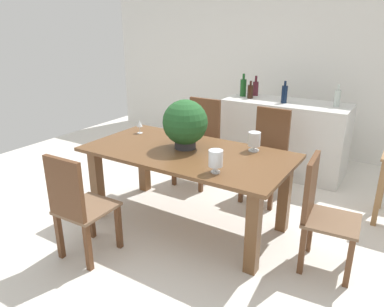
# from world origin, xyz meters

# --- Properties ---
(ground_plane) EXTENTS (7.04, 7.04, 0.00)m
(ground_plane) POSITION_xyz_m (0.00, 0.00, 0.00)
(ground_plane) COLOR silver
(back_wall) EXTENTS (6.40, 0.10, 2.60)m
(back_wall) POSITION_xyz_m (0.00, 2.60, 1.30)
(back_wall) COLOR white
(back_wall) RESTS_ON ground
(dining_table) EXTENTS (1.95, 1.00, 0.76)m
(dining_table) POSITION_xyz_m (0.00, -0.17, 0.63)
(dining_table) COLOR brown
(dining_table) RESTS_ON ground
(chair_far_left) EXTENTS (0.46, 0.48, 1.03)m
(chair_far_left) POSITION_xyz_m (-0.44, 0.81, 0.55)
(chair_far_left) COLOR brown
(chair_far_left) RESTS_ON ground
(chair_far_right) EXTENTS (0.42, 0.45, 1.02)m
(chair_far_right) POSITION_xyz_m (0.44, 0.80, 0.55)
(chair_far_right) COLOR brown
(chair_far_right) RESTS_ON ground
(chair_near_left) EXTENTS (0.42, 0.45, 0.94)m
(chair_near_left) POSITION_xyz_m (-0.44, -1.14, 0.51)
(chair_near_left) COLOR brown
(chair_near_left) RESTS_ON ground
(chair_foot_end) EXTENTS (0.45, 0.44, 0.93)m
(chair_foot_end) POSITION_xyz_m (1.25, -0.18, 0.51)
(chair_foot_end) COLOR brown
(chair_foot_end) RESTS_ON ground
(flower_centerpiece) EXTENTS (0.43, 0.43, 0.47)m
(flower_centerpiece) POSITION_xyz_m (-0.06, -0.11, 1.01)
(flower_centerpiece) COLOR #333338
(flower_centerpiece) RESTS_ON dining_table
(crystal_vase_left) EXTENTS (0.12, 0.12, 0.18)m
(crystal_vase_left) POSITION_xyz_m (0.53, 0.16, 0.87)
(crystal_vase_left) COLOR silver
(crystal_vase_left) RESTS_ON dining_table
(crystal_vase_center_near) EXTENTS (0.12, 0.12, 0.19)m
(crystal_vase_center_near) POSITION_xyz_m (0.47, -0.49, 0.88)
(crystal_vase_center_near) COLOR silver
(crystal_vase_center_near) RESTS_ON dining_table
(wine_glass) EXTENTS (0.06, 0.06, 0.15)m
(wine_glass) POSITION_xyz_m (-0.75, 0.04, 0.86)
(wine_glass) COLOR silver
(wine_glass) RESTS_ON dining_table
(kitchen_counter) EXTENTS (1.57, 0.66, 0.94)m
(kitchen_counter) POSITION_xyz_m (0.34, 1.66, 0.47)
(kitchen_counter) COLOR silver
(kitchen_counter) RESTS_ON ground
(wine_bottle_dark) EXTENTS (0.08, 0.08, 0.23)m
(wine_bottle_dark) POSITION_xyz_m (-0.15, 1.62, 1.04)
(wine_bottle_dark) COLOR black
(wine_bottle_dark) RESTS_ON kitchen_counter
(wine_bottle_amber) EXTENTS (0.08, 0.08, 0.31)m
(wine_bottle_amber) POSITION_xyz_m (-0.29, 1.70, 1.07)
(wine_bottle_amber) COLOR #194C1E
(wine_bottle_amber) RESTS_ON kitchen_counter
(wine_bottle_green) EXTENTS (0.08, 0.08, 0.27)m
(wine_bottle_green) POSITION_xyz_m (-0.17, 1.84, 1.05)
(wine_bottle_green) COLOR #511E28
(wine_bottle_green) RESTS_ON kitchen_counter
(wine_bottle_clear) EXTENTS (0.07, 0.07, 0.26)m
(wine_bottle_clear) POSITION_xyz_m (0.93, 1.69, 1.05)
(wine_bottle_clear) COLOR #B2BFB7
(wine_bottle_clear) RESTS_ON kitchen_counter
(wine_bottle_tall) EXTENTS (0.07, 0.07, 0.28)m
(wine_bottle_tall) POSITION_xyz_m (0.33, 1.56, 1.06)
(wine_bottle_tall) COLOR #0F1E38
(wine_bottle_tall) RESTS_ON kitchen_counter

